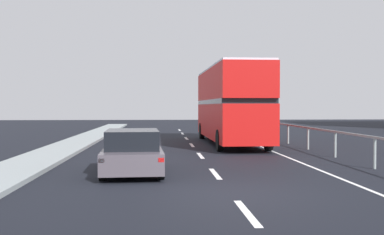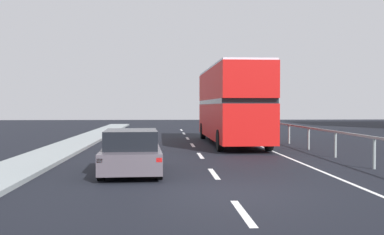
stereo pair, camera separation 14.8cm
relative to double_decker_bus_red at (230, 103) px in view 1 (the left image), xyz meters
The scene contains 5 objects.
ground_plane 14.61m from the double_decker_bus_red, 98.61° to the right, with size 73.35×120.00×0.10m, color black.
lane_paint_markings 5.96m from the double_decker_bus_red, 89.81° to the right, with size 3.63×46.00×0.01m.
bridge_side_railing 6.33m from the double_decker_bus_red, 58.33° to the right, with size 0.10×42.00×1.09m.
double_decker_bus_red is the anchor object (origin of this frame).
hatchback_car_near 11.97m from the double_decker_bus_red, 113.41° to the right, with size 1.99×4.40×1.35m.
Camera 1 is at (-1.69, -11.28, 2.08)m, focal length 43.85 mm.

